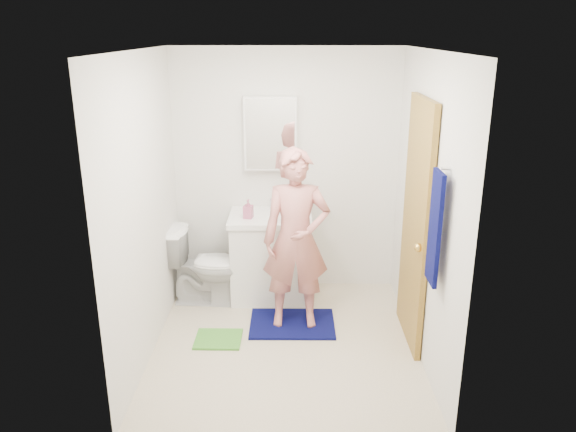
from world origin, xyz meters
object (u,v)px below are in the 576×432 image
object	(u,v)px
toothbrush_cup	(302,206)
towel	(435,228)
man	(296,240)
toilet	(207,265)
medicine_cabinet	(270,133)
soap_dispenser	(248,209)
vanity_cabinet	(271,259)

from	to	relation	value
toothbrush_cup	towel	bearing A→B (deg)	-61.53
man	toilet	bearing A→B (deg)	151.19
medicine_cabinet	towel	bearing A→B (deg)	-55.39
soap_dispenser	toothbrush_cup	bearing A→B (deg)	23.45
vanity_cabinet	man	bearing A→B (deg)	-67.10
towel	toothbrush_cup	distance (m)	1.88
medicine_cabinet	toilet	world-z (taller)	medicine_cabinet
towel	toilet	distance (m)	2.42
vanity_cabinet	medicine_cabinet	bearing A→B (deg)	90.00
toothbrush_cup	vanity_cabinet	bearing A→B (deg)	-155.31
vanity_cabinet	towel	xyz separation A→B (m)	(1.18, -1.48, 0.85)
towel	soap_dispenser	size ratio (longest dim) A/B	4.41
vanity_cabinet	toothbrush_cup	world-z (taller)	toothbrush_cup
toilet	soap_dispenser	size ratio (longest dim) A/B	4.16
towel	soap_dispenser	world-z (taller)	towel
medicine_cabinet	towel	distance (m)	2.11
vanity_cabinet	toilet	xyz separation A→B (m)	(-0.62, -0.11, -0.02)
toilet	toothbrush_cup	size ratio (longest dim) A/B	5.55
toilet	vanity_cabinet	bearing A→B (deg)	-75.48
vanity_cabinet	soap_dispenser	size ratio (longest dim) A/B	4.41
vanity_cabinet	man	xyz separation A→B (m)	(0.24, -0.57, 0.42)
toilet	soap_dispenser	world-z (taller)	soap_dispenser
toilet	man	bearing A→B (deg)	-114.06
medicine_cabinet	man	size ratio (longest dim) A/B	0.44
soap_dispenser	toothbrush_cup	size ratio (longest dim) A/B	1.34
towel	soap_dispenser	bearing A→B (deg)	134.61
toilet	man	distance (m)	1.07
medicine_cabinet	soap_dispenser	size ratio (longest dim) A/B	3.86
soap_dispenser	medicine_cabinet	bearing A→B (deg)	56.20
toilet	toothbrush_cup	world-z (taller)	toothbrush_cup
vanity_cabinet	towel	world-z (taller)	towel
towel	toilet	world-z (taller)	towel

